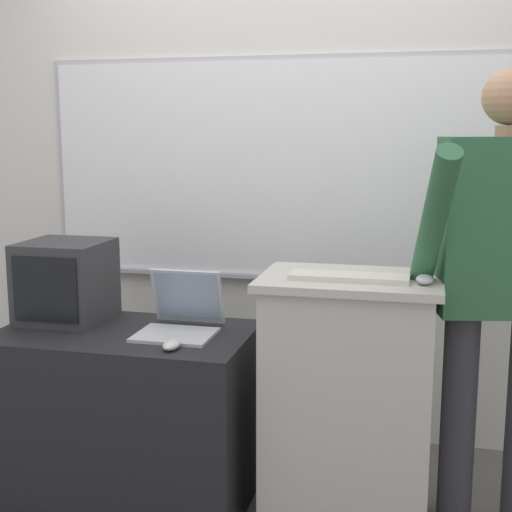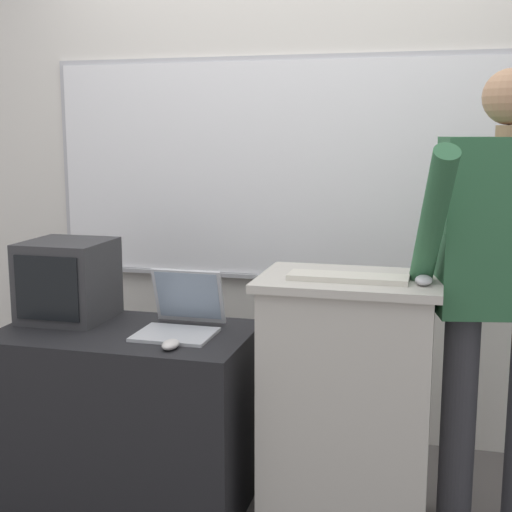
% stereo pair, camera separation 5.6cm
% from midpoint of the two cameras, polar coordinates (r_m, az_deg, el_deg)
% --- Properties ---
extents(back_wall, '(6.40, 0.17, 2.99)m').
position_cam_midpoint_polar(back_wall, '(3.51, 3.62, 9.52)').
color(back_wall, silver).
rests_on(back_wall, ground_plane).
extents(lectern_podium, '(0.67, 0.47, 0.98)m').
position_cam_midpoint_polar(lectern_podium, '(2.78, 7.89, -11.57)').
color(lectern_podium, '#BCB7AD').
rests_on(lectern_podium, ground_plane).
extents(side_desk, '(1.02, 0.60, 0.71)m').
position_cam_midpoint_polar(side_desk, '(3.06, -9.68, -12.33)').
color(side_desk, black).
rests_on(side_desk, ground_plane).
extents(person_presenter, '(0.61, 0.61, 1.72)m').
position_cam_midpoint_polar(person_presenter, '(2.72, 19.52, -1.36)').
color(person_presenter, '#333338').
rests_on(person_presenter, ground_plane).
extents(laptop, '(0.30, 0.33, 0.24)m').
position_cam_midpoint_polar(laptop, '(2.89, -5.39, -4.67)').
color(laptop, '#B7BABF').
rests_on(laptop, side_desk).
extents(wireless_keyboard, '(0.43, 0.13, 0.02)m').
position_cam_midpoint_polar(wireless_keyboard, '(2.58, 7.99, -1.71)').
color(wireless_keyboard, beige).
rests_on(wireless_keyboard, lectern_podium).
extents(computer_mouse_by_laptop, '(0.06, 0.10, 0.03)m').
position_cam_midpoint_polar(computer_mouse_by_laptop, '(2.67, -6.25, -7.05)').
color(computer_mouse_by_laptop, silver).
rests_on(computer_mouse_by_laptop, side_desk).
extents(computer_mouse_by_keyboard, '(0.06, 0.10, 0.03)m').
position_cam_midpoint_polar(computer_mouse_by_keyboard, '(2.56, 13.87, -1.88)').
color(computer_mouse_by_keyboard, '#BCBCC1').
rests_on(computer_mouse_by_keyboard, lectern_podium).
extents(crt_monitor, '(0.34, 0.35, 0.34)m').
position_cam_midpoint_polar(crt_monitor, '(3.13, -14.32, -1.88)').
color(crt_monitor, '#333335').
rests_on(crt_monitor, side_desk).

